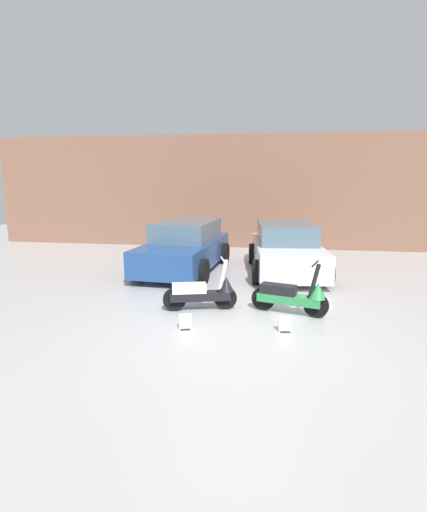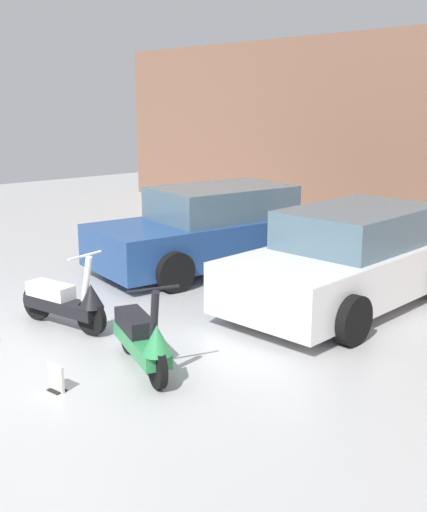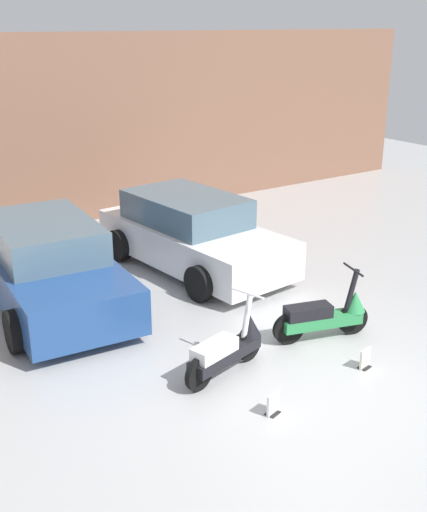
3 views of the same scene
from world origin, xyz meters
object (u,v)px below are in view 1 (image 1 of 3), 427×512
(car_rear_center, at_px, (286,249))
(placard_near_right_scooter, at_px, (285,325))
(car_rear_left, at_px, (185,247))
(placard_near_left_scooter, at_px, (185,323))
(scooter_front_left, at_px, (203,292))
(scooter_front_right, at_px, (293,295))

(car_rear_center, height_order, placard_near_right_scooter, car_rear_center)
(car_rear_left, xyz_separation_m, placard_near_left_scooter, (0.97, -4.22, -0.51))
(placard_near_left_scooter, bearing_deg, car_rear_center, 68.78)
(car_rear_left, bearing_deg, scooter_front_left, 23.47)
(scooter_front_left, xyz_separation_m, car_rear_center, (1.58, 3.35, 0.27))
(scooter_front_right, bearing_deg, placard_near_left_scooter, -133.48)
(scooter_front_left, distance_m, placard_near_right_scooter, 1.75)
(car_rear_left, bearing_deg, placard_near_left_scooter, 17.67)
(scooter_front_right, height_order, placard_near_left_scooter, scooter_front_right)
(placard_near_left_scooter, bearing_deg, scooter_front_right, 30.50)
(scooter_front_left, distance_m, car_rear_left, 3.39)
(car_rear_center, bearing_deg, scooter_front_right, -4.89)
(scooter_front_left, relative_size, placard_near_left_scooter, 5.22)
(scooter_front_left, bearing_deg, placard_near_right_scooter, -45.70)
(car_rear_left, bearing_deg, car_rear_center, 97.98)
(scooter_front_left, height_order, car_rear_center, car_rear_center)
(placard_near_left_scooter, bearing_deg, scooter_front_left, 83.63)
(scooter_front_right, xyz_separation_m, car_rear_center, (-0.05, 3.34, 0.27))
(scooter_front_right, xyz_separation_m, placard_near_right_scooter, (-0.14, -0.89, -0.24))
(scooter_front_right, xyz_separation_m, placard_near_left_scooter, (-1.75, -1.03, -0.24))
(scooter_front_left, height_order, scooter_front_right, scooter_front_right)
(car_rear_left, distance_m, car_rear_center, 2.67)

